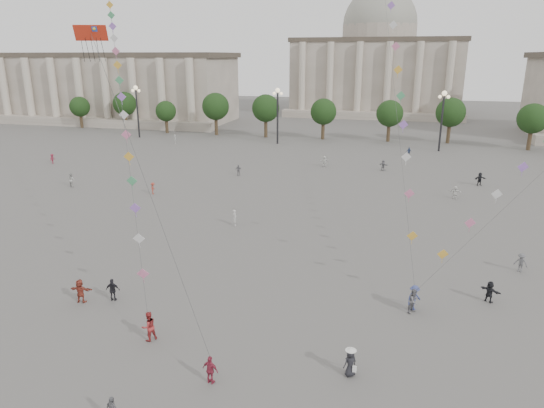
# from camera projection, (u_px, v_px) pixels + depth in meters

# --- Properties ---
(ground) EXTENTS (360.00, 360.00, 0.00)m
(ground) POSITION_uv_depth(u_px,v_px,m) (229.00, 373.00, 26.29)
(ground) COLOR #52504D
(ground) RESTS_ON ground
(hall_west) EXTENTS (84.00, 26.22, 17.20)m
(hall_west) POSITION_uv_depth(u_px,v_px,m) (81.00, 87.00, 128.93)
(hall_west) COLOR gray
(hall_west) RESTS_ON ground
(hall_central) EXTENTS (48.30, 34.30, 35.50)m
(hall_central) POSITION_uv_depth(u_px,v_px,m) (377.00, 64.00, 141.51)
(hall_central) COLOR gray
(hall_central) RESTS_ON ground
(tree_row) EXTENTS (137.12, 5.12, 8.00)m
(tree_row) POSITION_uv_depth(u_px,v_px,m) (360.00, 114.00, 96.78)
(tree_row) COLOR #3B2C1D
(tree_row) RESTS_ON ground
(lamp_post_far_west) EXTENTS (2.00, 0.90, 10.65)m
(lamp_post_far_west) POSITION_uv_depth(u_px,v_px,m) (137.00, 102.00, 99.82)
(lamp_post_far_west) COLOR #262628
(lamp_post_far_west) RESTS_ON ground
(lamp_post_mid_west) EXTENTS (2.00, 0.90, 10.65)m
(lamp_post_mid_west) POSITION_uv_depth(u_px,v_px,m) (278.00, 106.00, 92.48)
(lamp_post_mid_west) COLOR #262628
(lamp_post_mid_west) RESTS_ON ground
(lamp_post_mid_east) EXTENTS (2.00, 0.90, 10.65)m
(lamp_post_mid_east) POSITION_uv_depth(u_px,v_px,m) (443.00, 110.00, 85.14)
(lamp_post_mid_east) COLOR #262628
(lamp_post_mid_east) RESTS_ON ground
(person_crowd_0) EXTENTS (1.00, 0.72, 1.58)m
(person_crowd_0) POSITION_uv_depth(u_px,v_px,m) (409.00, 152.00, 82.42)
(person_crowd_0) COLOR #36497A
(person_crowd_0) RESTS_ON ground
(person_crowd_1) EXTENTS (1.10, 1.00, 1.82)m
(person_crowd_1) POSITION_uv_depth(u_px,v_px,m) (71.00, 180.00, 63.43)
(person_crowd_1) COLOR #B0B0AC
(person_crowd_1) RESTS_ON ground
(person_crowd_2) EXTENTS (0.69, 1.07, 1.56)m
(person_crowd_2) POSITION_uv_depth(u_px,v_px,m) (52.00, 159.00, 77.03)
(person_crowd_2) COLOR maroon
(person_crowd_2) RESTS_ON ground
(person_crowd_3) EXTENTS (1.45, 1.19, 1.55)m
(person_crowd_3) POSITION_uv_depth(u_px,v_px,m) (490.00, 292.00, 33.68)
(person_crowd_3) COLOR black
(person_crowd_3) RESTS_ON ground
(person_crowd_4) EXTENTS (1.60, 1.14, 1.66)m
(person_crowd_4) POSITION_uv_depth(u_px,v_px,m) (324.00, 161.00, 74.93)
(person_crowd_4) COLOR silver
(person_crowd_4) RESTS_ON ground
(person_crowd_6) EXTENTS (1.16, 0.96, 1.57)m
(person_crowd_6) POSITION_uv_depth(u_px,v_px,m) (521.00, 263.00, 38.39)
(person_crowd_6) COLOR #56575B
(person_crowd_6) RESTS_ON ground
(person_crowd_7) EXTENTS (1.52, 0.69, 1.58)m
(person_crowd_7) POSITION_uv_depth(u_px,v_px,m) (455.00, 192.00, 58.14)
(person_crowd_7) COLOR white
(person_crowd_7) RESTS_ON ground
(person_crowd_9) EXTENTS (1.69, 1.13, 1.75)m
(person_crowd_9) POSITION_uv_depth(u_px,v_px,m) (480.00, 179.00, 64.01)
(person_crowd_9) COLOR black
(person_crowd_9) RESTS_ON ground
(person_crowd_10) EXTENTS (0.67, 0.77, 1.76)m
(person_crowd_10) POSITION_uv_depth(u_px,v_px,m) (175.00, 139.00, 94.58)
(person_crowd_10) COLOR #AFAFAB
(person_crowd_10) RESTS_ON ground
(person_crowd_12) EXTENTS (1.53, 1.19, 1.61)m
(person_crowd_12) POSITION_uv_depth(u_px,v_px,m) (383.00, 165.00, 72.36)
(person_crowd_12) COLOR slate
(person_crowd_12) RESTS_ON ground
(person_crowd_13) EXTENTS (0.62, 0.72, 1.66)m
(person_crowd_13) POSITION_uv_depth(u_px,v_px,m) (235.00, 217.00, 48.95)
(person_crowd_13) COLOR silver
(person_crowd_13) RESTS_ON ground
(person_crowd_16) EXTENTS (0.98, 0.59, 1.56)m
(person_crowd_16) POSITION_uv_depth(u_px,v_px,m) (238.00, 170.00, 69.44)
(person_crowd_16) COLOR slate
(person_crowd_16) RESTS_ON ground
(person_crowd_17) EXTENTS (0.76, 1.06, 1.48)m
(person_crowd_17) POSITION_uv_depth(u_px,v_px,m) (153.00, 188.00, 60.01)
(person_crowd_17) COLOR #9F392B
(person_crowd_17) RESTS_ON ground
(tourist_0) EXTENTS (1.00, 0.58, 1.60)m
(tourist_0) POSITION_uv_depth(u_px,v_px,m) (210.00, 370.00, 25.27)
(tourist_0) COLOR #98293F
(tourist_0) RESTS_ON ground
(tourist_2) EXTENTS (1.64, 0.68, 1.72)m
(tourist_2) POSITION_uv_depth(u_px,v_px,m) (80.00, 291.00, 33.62)
(tourist_2) COLOR maroon
(tourist_2) RESTS_ON ground
(tourist_4) EXTENTS (1.03, 0.61, 1.65)m
(tourist_4) POSITION_uv_depth(u_px,v_px,m) (113.00, 290.00, 33.84)
(tourist_4) COLOR black
(tourist_4) RESTS_ON ground
(kite_flyer_0) EXTENTS (1.11, 1.15, 1.87)m
(kite_flyer_0) POSITION_uv_depth(u_px,v_px,m) (149.00, 326.00, 29.08)
(kite_flyer_0) COLOR maroon
(kite_flyer_0) RESTS_ON ground
(kite_flyer_1) EXTENTS (1.27, 1.33, 1.81)m
(kite_flyer_1) POSITION_uv_depth(u_px,v_px,m) (414.00, 298.00, 32.55)
(kite_flyer_1) COLOR #394380
(kite_flyer_1) RESTS_ON ground
(kite_flyer_2) EXTENTS (1.00, 1.05, 1.70)m
(kite_flyer_2) POSITION_uv_depth(u_px,v_px,m) (414.00, 301.00, 32.27)
(kite_flyer_2) COLOR slate
(kite_flyer_2) RESTS_ON ground
(hat_person) EXTENTS (0.91, 0.88, 1.69)m
(hat_person) POSITION_uv_depth(u_px,v_px,m) (350.00, 362.00, 25.85)
(hat_person) COLOR black
(hat_person) RESTS_ON ground
(dragon_kite) EXTENTS (7.29, 5.94, 23.08)m
(dragon_kite) POSITION_uv_depth(u_px,v_px,m) (93.00, 46.00, 33.16)
(dragon_kite) COLOR red
(dragon_kite) RESTS_ON ground
(kite_train_west) EXTENTS (29.21, 43.76, 63.28)m
(kite_train_west) POSITION_uv_depth(u_px,v_px,m) (112.00, 21.00, 48.87)
(kite_train_west) COLOR #3F3F3F
(kite_train_west) RESTS_ON ground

